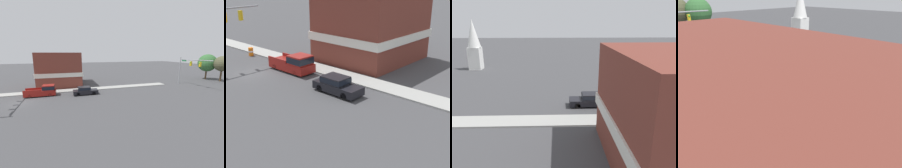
# 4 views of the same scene
# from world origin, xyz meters

# --- Properties ---
(ground_plane) EXTENTS (200.00, 200.00, 0.00)m
(ground_plane) POSITION_xyz_m (0.00, 0.00, 0.00)
(ground_plane) COLOR #424244
(sidewalk_curb) EXTENTS (2.40, 60.00, 0.14)m
(sidewalk_curb) POSITION_xyz_m (-5.70, 0.00, 0.07)
(sidewalk_curb) COLOR #9E9E99
(sidewalk_curb) RESTS_ON ground
(car_lead) EXTENTS (1.80, 4.53, 1.49)m
(car_lead) POSITION_xyz_m (-1.82, 10.11, 0.78)
(car_lead) COLOR black
(car_lead) RESTS_ON ground
(pickup_truck_parked) EXTENTS (2.06, 5.26, 1.95)m
(pickup_truck_parked) POSITION_xyz_m (-3.27, 2.82, 0.95)
(pickup_truck_parked) COLOR black
(pickup_truck_parked) RESTS_ON ground
(construction_barrel) EXTENTS (0.61, 0.61, 1.02)m
(construction_barrel) POSITION_xyz_m (-3.90, -6.29, 0.52)
(construction_barrel) COLOR orange
(construction_barrel) RESTS_ON ground
(corner_brick_building) EXTENTS (11.08, 9.80, 7.76)m
(corner_brick_building) POSITION_xyz_m (-12.79, 5.62, 3.79)
(corner_brick_building) COLOR brown
(corner_brick_building) RESTS_ON ground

